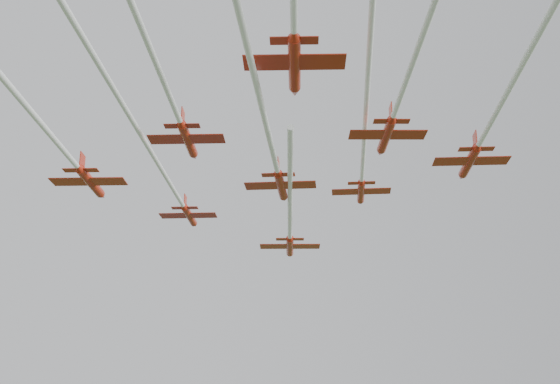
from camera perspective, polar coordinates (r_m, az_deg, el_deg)
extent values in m
cylinder|color=red|center=(114.19, 0.81, -4.42)|extent=(3.15, 9.33, 1.20)
cone|color=red|center=(119.64, 0.81, -5.10)|extent=(1.59, 2.18, 1.20)
cone|color=red|center=(109.07, 0.81, -3.72)|extent=(1.35, 1.51, 1.09)
ellipsoid|color=black|center=(116.41, 0.81, -4.49)|extent=(0.67, 1.11, 0.35)
cube|color=red|center=(113.27, 0.81, -4.44)|extent=(10.00, 4.82, 0.11)
cube|color=red|center=(110.07, 0.81, -3.86)|extent=(4.55, 2.21, 0.09)
cube|color=red|center=(110.60, 0.81, -3.29)|extent=(0.52, 1.95, 2.19)
cylinder|color=silver|center=(88.94, 0.83, -0.15)|extent=(9.33, 40.09, 0.66)
cylinder|color=red|center=(99.43, -7.39, -1.91)|extent=(2.88, 7.62, 0.99)
cone|color=red|center=(103.78, -6.94, -2.66)|extent=(1.36, 1.81, 0.99)
cone|color=red|center=(95.36, -7.84, -1.14)|extent=(1.14, 1.27, 0.90)
ellipsoid|color=black|center=(101.22, -7.20, -2.01)|extent=(0.58, 0.92, 0.29)
cube|color=red|center=(98.69, -7.46, -1.91)|extent=(8.22, 4.25, 0.09)
cube|color=red|center=(96.16, -7.75, -1.29)|extent=(3.74, 1.95, 0.07)
cube|color=red|center=(96.63, -7.70, -0.77)|extent=(0.49, 1.58, 1.79)
cylinder|color=silver|center=(70.19, -11.98, 5.82)|extent=(14.27, 52.77, 0.54)
cylinder|color=red|center=(98.82, 6.60, 0.02)|extent=(3.22, 7.80, 1.02)
cone|color=red|center=(103.32, 6.55, -0.84)|extent=(1.45, 1.88, 1.02)
cone|color=red|center=(94.60, 6.65, 0.91)|extent=(1.20, 1.33, 0.92)
ellipsoid|color=black|center=(100.68, 6.57, -0.12)|extent=(0.62, 0.95, 0.30)
cube|color=red|center=(98.04, 6.61, 0.04)|extent=(8.47, 4.63, 0.09)
cube|color=red|center=(95.42, 6.64, 0.73)|extent=(3.85, 2.12, 0.07)
cube|color=red|center=(95.94, 6.62, 1.26)|extent=(0.57, 1.62, 1.85)
cylinder|color=silver|center=(72.01, 7.06, 7.54)|extent=(14.32, 46.19, 0.55)
cylinder|color=red|center=(90.29, -15.14, 0.80)|extent=(3.17, 8.91, 1.15)
cone|color=red|center=(95.16, -14.24, -0.30)|extent=(1.55, 2.10, 1.15)
cone|color=red|center=(85.76, -16.08, 1.95)|extent=(1.31, 1.46, 1.05)
ellipsoid|color=black|center=(92.31, -14.76, 0.60)|extent=(0.66, 1.07, 0.33)
cube|color=red|center=(89.45, -15.30, 0.82)|extent=(9.58, 4.77, 0.10)
cube|color=red|center=(86.65, -15.88, 1.71)|extent=(4.36, 2.19, 0.08)
cube|color=red|center=(87.23, -15.78, 2.37)|extent=(0.54, 1.85, 2.09)
cylinder|color=red|center=(86.30, 0.08, 0.52)|extent=(3.38, 8.34, 1.08)
cone|color=red|center=(91.09, 0.33, -0.55)|extent=(1.54, 2.01, 1.08)
cone|color=red|center=(81.83, -0.19, 1.64)|extent=(1.28, 1.41, 0.99)
ellipsoid|color=black|center=(88.29, 0.18, 0.33)|extent=(0.66, 1.01, 0.32)
cube|color=red|center=(85.48, 0.03, 0.54)|extent=(9.04, 4.89, 0.10)
cube|color=red|center=(82.71, -0.14, 1.41)|extent=(4.12, 2.24, 0.08)
cube|color=red|center=(83.28, -0.13, 2.06)|extent=(0.59, 1.73, 1.97)
cylinder|color=silver|center=(64.60, -1.63, 7.51)|extent=(10.82, 35.35, 0.59)
cylinder|color=red|center=(86.46, 15.15, 2.40)|extent=(3.24, 8.49, 1.10)
cone|color=red|center=(91.17, 14.53, 1.22)|extent=(1.52, 2.02, 1.10)
cone|color=red|center=(82.07, 15.80, 3.64)|extent=(1.27, 1.41, 1.00)
ellipsoid|color=black|center=(88.42, 14.88, 2.17)|extent=(0.65, 1.02, 0.32)
cube|color=red|center=(85.64, 15.27, 2.44)|extent=(9.16, 4.76, 0.10)
cube|color=red|center=(82.93, 15.67, 3.38)|extent=(4.17, 2.18, 0.08)
cube|color=red|center=(83.52, 15.57, 4.03)|extent=(0.56, 1.76, 2.00)
cylinder|color=silver|center=(60.38, 20.76, 12.81)|extent=(13.19, 47.75, 0.60)
cylinder|color=red|center=(73.53, -7.50, 4.22)|extent=(2.75, 7.57, 0.98)
cone|color=red|center=(77.69, -6.96, 2.89)|extent=(1.33, 1.79, 0.98)
cone|color=red|center=(69.66, -8.08, 5.62)|extent=(1.12, 1.25, 0.89)
ellipsoid|color=black|center=(75.28, -7.27, 3.94)|extent=(0.56, 0.91, 0.28)
cube|color=red|center=(72.80, -7.60, 4.28)|extent=(8.15, 4.11, 0.09)
cube|color=red|center=(70.41, -7.96, 5.34)|extent=(3.71, 1.88, 0.07)
cube|color=red|center=(70.98, -7.90, 6.00)|extent=(0.47, 1.57, 1.78)
cylinder|color=red|center=(76.05, 8.64, 4.56)|extent=(2.55, 7.90, 1.02)
cone|color=red|center=(80.38, 8.15, 3.20)|extent=(1.33, 1.83, 1.02)
cone|color=red|center=(72.02, 9.15, 5.99)|extent=(1.13, 1.27, 0.92)
ellipsoid|color=black|center=(77.87, 8.43, 4.26)|extent=(0.55, 0.94, 0.30)
cube|color=red|center=(75.29, 8.73, 4.62)|extent=(8.44, 3.97, 0.09)
cube|color=red|center=(72.81, 9.05, 5.70)|extent=(3.84, 1.82, 0.07)
cube|color=red|center=(73.40, 8.98, 6.36)|extent=(0.42, 1.65, 1.85)
cylinder|color=red|center=(61.39, 1.18, 10.33)|extent=(2.96, 8.45, 1.09)
cone|color=red|center=(65.88, 1.21, 8.15)|extent=(1.46, 1.98, 1.09)
cone|color=red|center=(57.26, 1.15, 12.69)|extent=(1.23, 1.38, 0.99)
ellipsoid|color=black|center=(63.31, 1.19, 9.76)|extent=(0.62, 1.01, 0.32)
cube|color=red|center=(60.58, 1.18, 10.50)|extent=(9.07, 4.48, 0.10)
cube|color=red|center=(58.06, 1.16, 12.21)|extent=(4.13, 2.05, 0.08)
cube|color=red|center=(58.80, 1.15, 13.01)|extent=(0.50, 1.76, 1.98)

